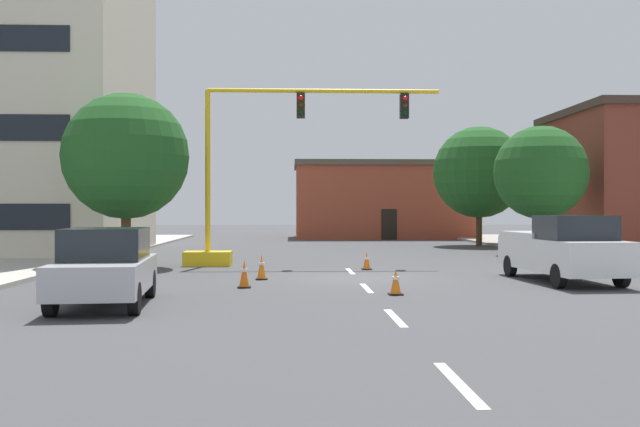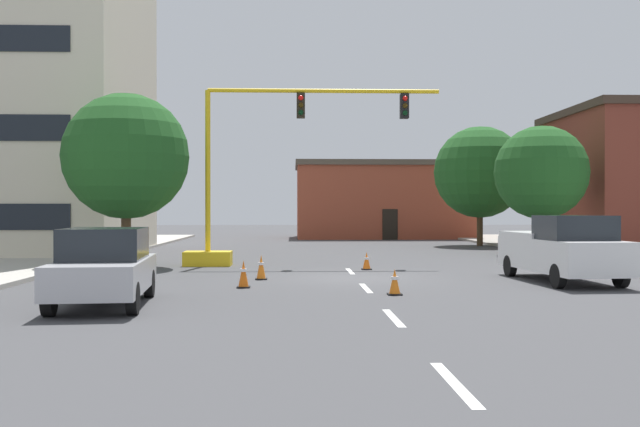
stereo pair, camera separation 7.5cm
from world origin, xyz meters
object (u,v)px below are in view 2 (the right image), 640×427
(pickup_truck_white, at_px, (562,249))
(traffic_cone_roadside_b, at_px, (243,274))
(tree_right_far, at_px, (480,172))
(traffic_cone_roadside_d, at_px, (261,267))
(traffic_cone_roadside_c, at_px, (367,261))
(tree_left_near, at_px, (126,156))
(traffic_signal_gantry, at_px, (242,206))
(sedan_silver_near_left, at_px, (104,266))
(traffic_cone_roadside_a, at_px, (395,282))
(tree_right_mid, at_px, (541,173))

(pickup_truck_white, relative_size, traffic_cone_roadside_b, 7.26)
(tree_right_far, distance_m, traffic_cone_roadside_b, 26.45)
(traffic_cone_roadside_d, bearing_deg, tree_right_far, 59.54)
(tree_right_far, height_order, traffic_cone_roadside_b, tree_right_far)
(traffic_cone_roadside_c, bearing_deg, tree_left_near, 170.91)
(traffic_signal_gantry, distance_m, tree_left_near, 4.70)
(tree_right_far, height_order, sedan_silver_near_left, tree_right_far)
(sedan_silver_near_left, relative_size, traffic_cone_roadside_d, 6.03)
(traffic_cone_roadside_a, height_order, traffic_cone_roadside_c, traffic_cone_roadside_a)
(pickup_truck_white, relative_size, traffic_cone_roadside_c, 8.69)
(traffic_signal_gantry, bearing_deg, tree_right_mid, 24.41)
(tree_left_near, distance_m, sedan_silver_near_left, 11.67)
(tree_left_near, height_order, pickup_truck_white, tree_left_near)
(traffic_signal_gantry, bearing_deg, tree_left_near, -170.76)
(traffic_cone_roadside_b, bearing_deg, tree_left_near, 123.43)
(traffic_signal_gantry, distance_m, tree_right_mid, 15.30)
(tree_left_near, height_order, sedan_silver_near_left, tree_left_near)
(tree_right_far, distance_m, sedan_silver_near_left, 30.94)
(traffic_signal_gantry, xyz_separation_m, traffic_cone_roadside_a, (4.54, -9.90, -1.96))
(traffic_cone_roadside_b, xyz_separation_m, traffic_cone_roadside_d, (0.38, 2.36, 0.01))
(pickup_truck_white, height_order, traffic_cone_roadside_a, pickup_truck_white)
(tree_left_near, xyz_separation_m, sedan_silver_near_left, (2.00, -11.03, -3.26))
(tree_right_mid, height_order, pickup_truck_white, tree_right_mid)
(traffic_signal_gantry, relative_size, traffic_cone_roadside_b, 12.96)
(traffic_cone_roadside_b, bearing_deg, pickup_truck_white, 7.97)
(traffic_cone_roadside_b, relative_size, traffic_cone_roadside_d, 0.99)
(tree_right_far, bearing_deg, tree_right_mid, -85.05)
(pickup_truck_white, bearing_deg, tree_left_near, 156.98)
(traffic_cone_roadside_a, relative_size, traffic_cone_roadside_c, 1.05)
(tree_right_mid, distance_m, traffic_cone_roadside_c, 13.00)
(traffic_cone_roadside_a, xyz_separation_m, traffic_cone_roadside_d, (-3.55, 4.19, 0.05))
(traffic_cone_roadside_b, bearing_deg, tree_right_mid, 47.30)
(traffic_cone_roadside_d, bearing_deg, tree_right_mid, 43.01)
(traffic_cone_roadside_b, height_order, traffic_cone_roadside_c, traffic_cone_roadside_b)
(pickup_truck_white, xyz_separation_m, traffic_cone_roadside_b, (-9.39, -1.32, -0.60))
(traffic_signal_gantry, relative_size, tree_left_near, 1.51)
(traffic_cone_roadside_a, distance_m, traffic_cone_roadside_c, 7.79)
(traffic_cone_roadside_a, bearing_deg, pickup_truck_white, 29.97)
(sedan_silver_near_left, height_order, traffic_cone_roadside_a, sedan_silver_near_left)
(traffic_cone_roadside_a, bearing_deg, sedan_silver_near_left, -165.02)
(pickup_truck_white, bearing_deg, traffic_cone_roadside_b, -172.03)
(tree_right_far, bearing_deg, traffic_cone_roadside_c, -116.54)
(tree_right_mid, height_order, traffic_cone_roadside_d, tree_right_mid)
(tree_left_near, bearing_deg, traffic_cone_roadside_a, -46.30)
(tree_right_mid, relative_size, traffic_cone_roadside_c, 9.73)
(traffic_cone_roadside_a, bearing_deg, tree_right_far, 70.93)
(tree_right_far, xyz_separation_m, traffic_cone_roadside_b, (-12.50, -22.96, -4.01))
(traffic_cone_roadside_b, relative_size, traffic_cone_roadside_c, 1.20)
(tree_left_near, distance_m, traffic_cone_roadside_a, 13.30)
(tree_right_mid, xyz_separation_m, traffic_cone_roadside_a, (-9.32, -16.19, -3.61))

